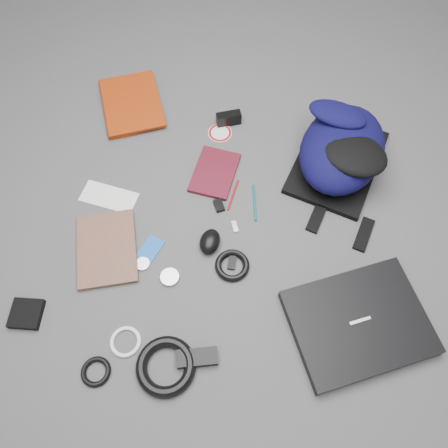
# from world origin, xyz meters

# --- Properties ---
(ground) EXTENTS (4.00, 4.00, 0.00)m
(ground) POSITION_xyz_m (0.00, 0.00, 0.00)
(ground) COLOR #4F4F51
(ground) RESTS_ON ground
(backpack) EXTENTS (0.42, 0.49, 0.17)m
(backpack) POSITION_xyz_m (0.38, 0.28, 0.09)
(backpack) COLOR black
(backpack) RESTS_ON ground
(laptop) EXTENTS (0.46, 0.41, 0.04)m
(laptop) POSITION_xyz_m (0.41, -0.29, 0.02)
(laptop) COLOR black
(laptop) RESTS_ON ground
(textbook_red) EXTENTS (0.29, 0.34, 0.03)m
(textbook_red) POSITION_xyz_m (-0.48, 0.45, 0.02)
(textbook_red) COLOR maroon
(textbook_red) RESTS_ON ground
(comic_book) EXTENTS (0.24, 0.29, 0.02)m
(comic_book) POSITION_xyz_m (-0.45, -0.13, 0.01)
(comic_book) COLOR #CC6A0E
(comic_book) RESTS_ON ground
(envelope) EXTENTS (0.20, 0.13, 0.00)m
(envelope) POSITION_xyz_m (-0.39, 0.08, 0.00)
(envelope) COLOR white
(envelope) RESTS_ON ground
(dvd_case) EXTENTS (0.17, 0.22, 0.02)m
(dvd_case) POSITION_xyz_m (-0.05, 0.20, 0.01)
(dvd_case) COLOR #400C16
(dvd_case) RESTS_ON ground
(compact_camera) EXTENTS (0.09, 0.06, 0.05)m
(compact_camera) POSITION_xyz_m (-0.01, 0.43, 0.03)
(compact_camera) COLOR black
(compact_camera) RESTS_ON ground
(sticker_disc) EXTENTS (0.09, 0.09, 0.00)m
(sticker_disc) POSITION_xyz_m (-0.04, 0.38, 0.00)
(sticker_disc) COLOR white
(sticker_disc) RESTS_ON ground
(pen_teal) EXTENTS (0.02, 0.14, 0.01)m
(pen_teal) POSITION_xyz_m (0.10, 0.10, 0.00)
(pen_teal) COLOR #0B5D65
(pen_teal) RESTS_ON ground
(pen_red) EXTENTS (0.03, 0.12, 0.01)m
(pen_red) POSITION_xyz_m (0.02, 0.12, 0.00)
(pen_red) COLOR #B20D11
(pen_red) RESTS_ON ground
(id_badge) EXTENTS (0.09, 0.10, 0.00)m
(id_badge) POSITION_xyz_m (-0.23, -0.10, 0.00)
(id_badge) COLOR blue
(id_badge) RESTS_ON ground
(usb_black) EXTENTS (0.03, 0.06, 0.01)m
(usb_black) POSITION_xyz_m (0.03, -0.12, 0.01)
(usb_black) COLOR black
(usb_black) RESTS_ON ground
(usb_silver) EXTENTS (0.03, 0.04, 0.01)m
(usb_silver) POSITION_xyz_m (0.04, 0.00, 0.00)
(usb_silver) COLOR #A4A4A6
(usb_silver) RESTS_ON ground
(key_fob) EXTENTS (0.04, 0.05, 0.01)m
(key_fob) POSITION_xyz_m (-0.02, 0.07, 0.01)
(key_fob) COLOR black
(key_fob) RESTS_ON ground
(mouse) EXTENTS (0.08, 0.10, 0.05)m
(mouse) POSITION_xyz_m (-0.04, -0.07, 0.02)
(mouse) COLOR black
(mouse) RESTS_ON ground
(headphone_left) EXTENTS (0.07, 0.07, 0.01)m
(headphone_left) POSITION_xyz_m (-0.15, -0.19, 0.01)
(headphone_left) COLOR #A5A5A7
(headphone_left) RESTS_ON ground
(headphone_right) EXTENTS (0.05, 0.05, 0.01)m
(headphone_right) POSITION_xyz_m (-0.24, -0.15, 0.01)
(headphone_right) COLOR #B1B1B3
(headphone_right) RESTS_ON ground
(cable_coil) EXTENTS (0.11, 0.11, 0.02)m
(cable_coil) POSITION_xyz_m (0.03, -0.14, 0.01)
(cable_coil) COLOR black
(cable_coil) RESTS_ON ground
(power_brick) EXTENTS (0.12, 0.07, 0.03)m
(power_brick) POSITION_xyz_m (-0.05, -0.42, 0.01)
(power_brick) COLOR black
(power_brick) RESTS_ON ground
(power_cord_coil) EXTENTS (0.20, 0.20, 0.03)m
(power_cord_coil) POSITION_xyz_m (-0.13, -0.45, 0.02)
(power_cord_coil) COLOR black
(power_cord_coil) RESTS_ON ground
(pouch) EXTENTS (0.09, 0.09, 0.02)m
(pouch) POSITION_xyz_m (-0.55, -0.33, 0.01)
(pouch) COLOR black
(pouch) RESTS_ON ground
(earbud_coil) EXTENTS (0.10, 0.10, 0.02)m
(earbud_coil) POSITION_xyz_m (-0.32, -0.48, 0.01)
(earbud_coil) COLOR black
(earbud_coil) RESTS_ON ground
(white_cable_coil) EXTENTS (0.10, 0.10, 0.01)m
(white_cable_coil) POSITION_xyz_m (-0.25, -0.39, 0.01)
(white_cable_coil) COLOR white
(white_cable_coil) RESTS_ON ground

